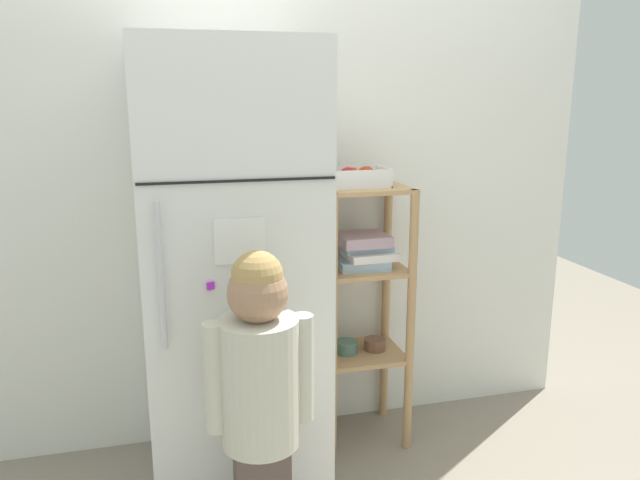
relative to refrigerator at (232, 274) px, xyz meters
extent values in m
plane|color=gray|center=(0.29, -0.02, -0.82)|extent=(6.00, 6.00, 0.00)
cube|color=silver|center=(0.29, 0.33, 0.25)|extent=(2.63, 0.03, 2.14)
cube|color=white|center=(0.00, 0.00, 0.00)|extent=(0.62, 0.61, 1.64)
cube|color=black|center=(0.00, -0.31, 0.38)|extent=(0.61, 0.01, 0.01)
cylinder|color=silver|center=(-0.25, -0.33, 0.10)|extent=(0.02, 0.02, 0.46)
cube|color=white|center=(0.00, -0.31, 0.19)|extent=(0.16, 0.00, 0.15)
cube|color=#D7C20B|center=(-0.04, -0.31, -0.29)|extent=(0.03, 0.01, 0.03)
cube|color=#E53A3A|center=(-0.02, -0.31, -0.31)|extent=(0.03, 0.01, 0.03)
cube|color=#BC2AE0|center=(-0.10, -0.31, 0.06)|extent=(0.03, 0.02, 0.02)
cube|color=#EE0C78|center=(-0.09, -0.31, -0.25)|extent=(0.04, 0.02, 0.04)
cylinder|color=beige|center=(0.02, -0.49, -0.20)|extent=(0.24, 0.24, 0.40)
sphere|color=beige|center=(0.02, -0.42, -0.01)|extent=(0.11, 0.11, 0.11)
sphere|color=#A87A5B|center=(0.02, -0.49, 0.08)|extent=(0.18, 0.18, 0.18)
sphere|color=tan|center=(0.02, -0.49, 0.13)|extent=(0.15, 0.15, 0.15)
cylinder|color=beige|center=(-0.11, -0.49, -0.17)|extent=(0.07, 0.07, 0.34)
cylinder|color=beige|center=(0.15, -0.49, -0.17)|extent=(0.07, 0.07, 0.34)
cylinder|color=tan|center=(0.39, 0.00, -0.27)|extent=(0.04, 0.04, 1.10)
cylinder|color=tan|center=(0.72, 0.00, -0.27)|extent=(0.04, 0.04, 1.10)
cylinder|color=tan|center=(0.39, 0.28, -0.27)|extent=(0.04, 0.04, 1.10)
cylinder|color=tan|center=(0.72, 0.28, -0.27)|extent=(0.04, 0.04, 1.10)
cube|color=tan|center=(0.55, 0.14, 0.27)|extent=(0.35, 0.30, 0.02)
cube|color=tan|center=(0.55, 0.14, -0.06)|extent=(0.35, 0.30, 0.02)
cube|color=tan|center=(0.55, 0.14, -0.43)|extent=(0.35, 0.30, 0.02)
cube|color=#99B2C6|center=(0.55, 0.13, -0.03)|extent=(0.21, 0.19, 0.04)
cube|color=white|center=(0.58, 0.13, 0.00)|extent=(0.21, 0.18, 0.03)
cube|color=#99B2C6|center=(0.56, 0.16, 0.03)|extent=(0.20, 0.18, 0.03)
cube|color=#B293A3|center=(0.55, 0.13, 0.07)|extent=(0.21, 0.18, 0.04)
cylinder|color=#4C7266|center=(0.49, 0.14, -0.40)|extent=(0.10, 0.10, 0.05)
cylinder|color=brown|center=(0.62, 0.14, -0.40)|extent=(0.09, 0.09, 0.05)
cube|color=white|center=(0.52, 0.15, 0.29)|extent=(0.25, 0.19, 0.01)
cube|color=white|center=(0.52, 0.06, 0.32)|extent=(0.25, 0.01, 0.07)
cube|color=white|center=(0.52, 0.25, 0.32)|extent=(0.25, 0.01, 0.07)
cube|color=white|center=(0.40, 0.15, 0.32)|extent=(0.01, 0.19, 0.07)
cube|color=white|center=(0.64, 0.15, 0.32)|extent=(0.01, 0.19, 0.07)
sphere|color=maroon|center=(0.52, 0.18, 0.32)|extent=(0.07, 0.07, 0.07)
sphere|color=maroon|center=(0.49, 0.14, 0.33)|extent=(0.07, 0.07, 0.07)
sphere|color=#9C3416|center=(0.56, 0.13, 0.33)|extent=(0.07, 0.07, 0.07)
sphere|color=orange|center=(0.55, 0.16, 0.32)|extent=(0.07, 0.07, 0.07)
camera|label=1|loc=(-0.23, -2.18, 0.64)|focal=34.57mm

